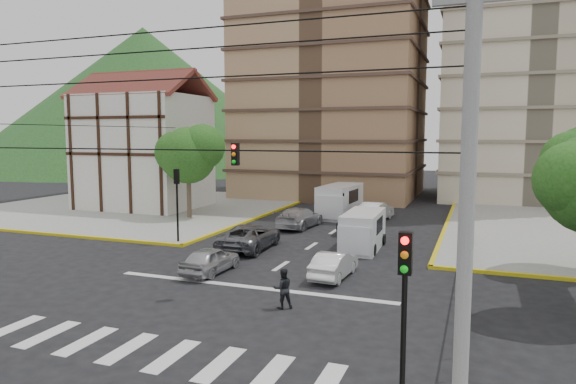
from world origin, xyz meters
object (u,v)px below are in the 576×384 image
at_px(traffic_light_se, 404,299).
at_px(car_silver_front_left, 210,260).
at_px(van_right_lane, 362,232).
at_px(traffic_light_nw, 177,193).
at_px(van_left_lane, 339,202).
at_px(car_white_front_right, 334,265).
at_px(pedestrian_crosswalk, 283,288).

distance_m(traffic_light_se, car_silver_front_left, 15.00).
bearing_deg(van_right_lane, traffic_light_se, -76.66).
xyz_separation_m(traffic_light_nw, van_left_lane, (6.54, 13.20, -1.86)).
bearing_deg(traffic_light_nw, car_white_front_right, -19.68).
height_order(van_left_lane, pedestrian_crosswalk, van_left_lane).
xyz_separation_m(van_left_lane, car_white_front_right, (4.31, -17.09, -0.64)).
height_order(traffic_light_se, traffic_light_nw, same).
height_order(traffic_light_se, pedestrian_crosswalk, traffic_light_se).
bearing_deg(car_silver_front_left, van_right_lane, -125.49).
height_order(traffic_light_nw, van_right_lane, traffic_light_nw).
distance_m(van_right_lane, car_silver_front_left, 9.39).
relative_size(car_silver_front_left, car_white_front_right, 1.01).
bearing_deg(traffic_light_se, pedestrian_crosswalk, 128.08).
bearing_deg(car_white_front_right, traffic_light_nw, -16.79).
relative_size(car_silver_front_left, pedestrian_crosswalk, 2.43).
bearing_deg(car_silver_front_left, car_white_front_right, -165.33).
height_order(traffic_light_nw, van_left_lane, traffic_light_nw).
xyz_separation_m(van_right_lane, car_silver_front_left, (-5.72, -7.44, -0.41)).
xyz_separation_m(van_right_lane, car_white_front_right, (0.03, -6.15, -0.44)).
bearing_deg(car_white_front_right, van_right_lane, -86.80).
bearing_deg(car_silver_front_left, traffic_light_nw, -43.33).
xyz_separation_m(traffic_light_se, pedestrian_crosswalk, (-5.43, 6.94, -2.34)).
bearing_deg(car_silver_front_left, pedestrian_crosswalk, 147.44).
xyz_separation_m(van_right_lane, pedestrian_crosswalk, (-0.66, -10.93, -0.28)).
xyz_separation_m(traffic_light_nw, car_white_front_right, (10.86, -3.88, -2.50)).
distance_m(van_left_lane, car_white_front_right, 17.63).
distance_m(traffic_light_se, van_right_lane, 18.61).
height_order(traffic_light_nw, car_silver_front_left, traffic_light_nw).
bearing_deg(traffic_light_se, car_white_front_right, 112.04).
xyz_separation_m(traffic_light_nw, van_right_lane, (10.82, 2.27, -2.06)).
bearing_deg(van_right_lane, traffic_light_nw, -169.78).
relative_size(traffic_light_se, van_left_lane, 0.75).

